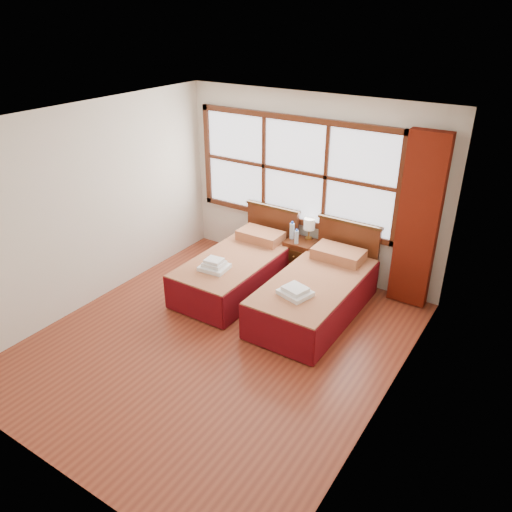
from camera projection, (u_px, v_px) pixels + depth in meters
The scene contains 15 objects.
floor at pixel (219, 341), 5.99m from camera, with size 4.50×4.50×0.00m, color brown.
ceiling at pixel (210, 122), 4.82m from camera, with size 4.50×4.50×0.00m, color white.
wall_back at pixel (310, 187), 7.09m from camera, with size 4.00×4.00×0.00m, color silver.
wall_left at pixel (90, 207), 6.37m from camera, with size 4.50×4.50×0.00m, color silver.
wall_right at pixel (394, 296), 4.43m from camera, with size 4.50×4.50×0.00m, color silver.
window at pixel (294, 171), 7.09m from camera, with size 3.16×0.06×1.56m.
curtain at pixel (418, 222), 6.26m from camera, with size 0.50×0.16×2.30m, color #64170A.
bed_left at pixel (238, 269), 7.02m from camera, with size 0.97×1.99×0.93m.
bed_right at pixel (316, 293), 6.42m from camera, with size 1.00×2.02×0.97m.
nightstand at pixel (300, 258), 7.35m from camera, with size 0.42×0.41×0.55m.
towels_left at pixel (214, 265), 6.54m from camera, with size 0.38×0.34×0.15m.
towels_right at pixel (295, 292), 5.93m from camera, with size 0.43×0.40×0.11m.
lamp at pixel (309, 225), 7.19m from camera, with size 0.16×0.16×0.32m.
bottle_near at pixel (292, 231), 7.25m from camera, with size 0.07×0.07×0.27m.
bottle_far at pixel (296, 237), 7.11m from camera, with size 0.06×0.06×0.22m.
Camera 1 is at (3.03, -3.86, 3.61)m, focal length 35.00 mm.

